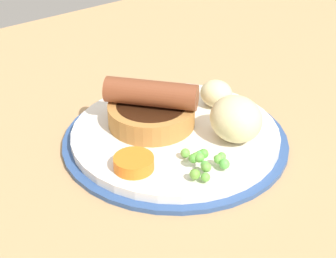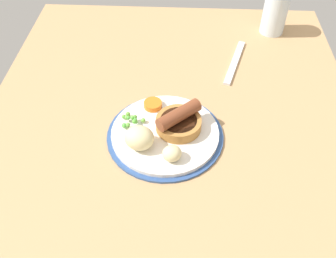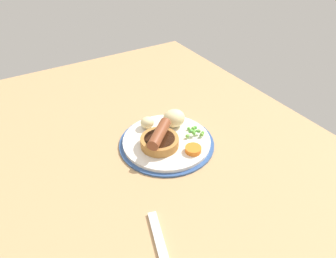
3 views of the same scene
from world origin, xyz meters
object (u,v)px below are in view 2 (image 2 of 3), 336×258
(potato_chunk_0, at_px, (139,138))
(potato_chunk_1, at_px, (172,153))
(dinner_plate, at_px, (165,134))
(pea_pile, at_px, (131,120))
(drinking_glass, at_px, (275,12))
(fork, at_px, (235,62))
(sausage_pudding, at_px, (179,121))
(carrot_slice_2, at_px, (153,105))

(potato_chunk_0, xyz_separation_m, potato_chunk_1, (0.03, 0.06, -0.01))
(dinner_plate, height_order, pea_pile, pea_pile)
(dinner_plate, distance_m, drinking_glass, 0.49)
(dinner_plate, bearing_deg, fork, 148.04)
(sausage_pudding, bearing_deg, potato_chunk_0, 173.91)
(drinking_glass, bearing_deg, fork, -36.19)
(pea_pile, height_order, drinking_glass, drinking_glass)
(dinner_plate, relative_size, pea_pile, 4.66)
(potato_chunk_1, xyz_separation_m, fork, (-0.32, 0.14, -0.03))
(dinner_plate, relative_size, fork, 1.30)
(potato_chunk_1, bearing_deg, carrot_slice_2, -161.54)
(dinner_plate, distance_m, potato_chunk_1, 0.07)
(pea_pile, xyz_separation_m, potato_chunk_1, (0.09, 0.09, 0.01))
(sausage_pudding, relative_size, potato_chunk_0, 1.61)
(dinner_plate, bearing_deg, sausage_pudding, 113.78)
(sausage_pudding, relative_size, pea_pile, 1.81)
(potato_chunk_0, xyz_separation_m, drinking_glass, (-0.44, 0.31, 0.02))
(dinner_plate, height_order, carrot_slice_2, carrot_slice_2)
(potato_chunk_1, bearing_deg, drinking_glass, 152.00)
(dinner_plate, bearing_deg, drinking_glass, 146.42)
(potato_chunk_1, relative_size, drinking_glass, 0.31)
(pea_pile, distance_m, drinking_glass, 0.51)
(pea_pile, height_order, potato_chunk_1, potato_chunk_1)
(potato_chunk_1, bearing_deg, sausage_pudding, 173.13)
(pea_pile, bearing_deg, carrot_slice_2, 142.40)
(potato_chunk_0, xyz_separation_m, carrot_slice_2, (-0.11, 0.02, -0.02))
(sausage_pudding, xyz_separation_m, drinking_glass, (-0.39, 0.24, 0.03))
(pea_pile, xyz_separation_m, carrot_slice_2, (-0.05, 0.04, -0.00))
(dinner_plate, height_order, fork, dinner_plate)
(dinner_plate, height_order, sausage_pudding, sausage_pudding)
(pea_pile, xyz_separation_m, potato_chunk_0, (0.06, 0.02, 0.01))
(dinner_plate, xyz_separation_m, potato_chunk_1, (0.07, 0.02, 0.02))
(sausage_pudding, distance_m, pea_pile, 0.10)
(sausage_pudding, height_order, fork, sausage_pudding)
(pea_pile, height_order, fork, pea_pile)
(potato_chunk_0, relative_size, potato_chunk_1, 1.57)
(dinner_plate, xyz_separation_m, carrot_slice_2, (-0.07, -0.03, 0.01))
(potato_chunk_0, bearing_deg, carrot_slice_2, 171.54)
(pea_pile, relative_size, fork, 0.28)
(sausage_pudding, xyz_separation_m, fork, (-0.24, 0.13, -0.03))
(drinking_glass, bearing_deg, potato_chunk_1, -28.00)
(dinner_plate, xyz_separation_m, fork, (-0.25, 0.16, -0.00))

